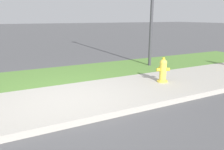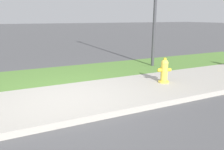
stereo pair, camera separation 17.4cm
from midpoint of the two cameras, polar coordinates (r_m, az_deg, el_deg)
ground_plane at (r=4.89m, az=-13.07°, el=-6.36°), size 120.00×120.00×0.00m
sidewalk_pavement at (r=4.88m, az=-13.08°, el=-6.30°), size 18.00×2.20×0.01m
grass_verge at (r=6.95m, az=-17.56°, el=-0.26°), size 18.00×2.21×0.01m
street_curb at (r=3.82m, az=-8.67°, el=-11.39°), size 18.00×0.16×0.12m
fire_hydrant_near_corner at (r=6.09m, az=12.34°, el=1.14°), size 0.38×0.35×0.69m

